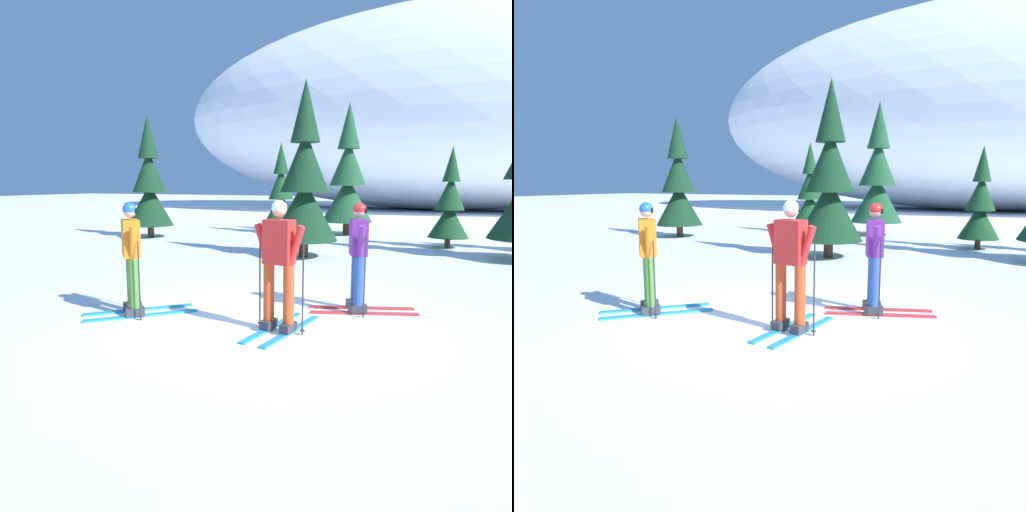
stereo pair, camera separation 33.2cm
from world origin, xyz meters
TOP-DOWN VIEW (x-y plane):
  - ground_plane at (0.00, 0.00)m, footprint 120.00×120.00m
  - skier_purple_jacket at (1.04, 1.00)m, footprint 1.70×0.93m
  - skier_orange_jacket at (-2.08, -0.54)m, footprint 1.54×1.51m
  - skier_red_jacket at (0.27, -0.44)m, footprint 0.77×1.61m
  - pine_tree_far_left at (-7.98, 7.93)m, footprint 1.70×1.70m
  - pine_tree_left at (-4.07, 11.19)m, footprint 1.38×1.38m
  - pine_tree_center_left at (-1.55, 11.74)m, footprint 1.94×1.94m
  - pine_tree_center at (-1.38, 5.80)m, footprint 1.80×1.80m
  - pine_tree_center_right at (2.16, 9.38)m, footprint 1.20×1.20m
  - snow_ridge_background at (1.06, 31.27)m, footprint 40.54×19.92m

SIDE VIEW (x-z plane):
  - ground_plane at x=0.00m, z-range 0.00..0.00m
  - skier_purple_jacket at x=1.04m, z-range 0.03..1.75m
  - skier_orange_jacket at x=-2.08m, z-range 0.05..1.77m
  - skier_red_jacket at x=0.27m, z-range 0.04..1.83m
  - pine_tree_center_right at x=2.16m, z-range -0.25..2.86m
  - pine_tree_left at x=-4.07m, z-range -0.29..3.29m
  - pine_tree_far_left at x=-7.98m, z-range -0.36..4.03m
  - pine_tree_center at x=-1.38m, z-range -0.38..4.29m
  - pine_tree_center_left at x=-1.55m, z-range -0.41..4.60m
  - snow_ridge_background at x=1.06m, z-range 0.00..14.29m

